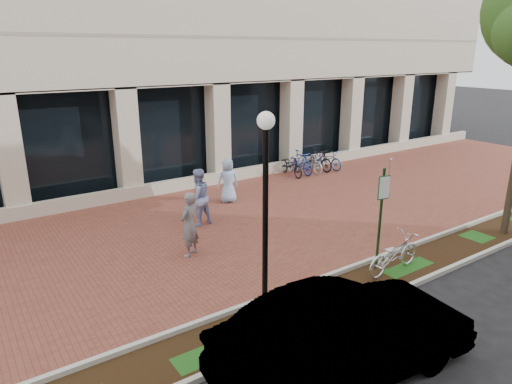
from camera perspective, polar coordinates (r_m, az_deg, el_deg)
ground at (r=15.27m, az=-1.90°, el=-3.87°), size 120.00×120.00×0.00m
brick_plaza at (r=15.27m, az=-1.90°, el=-3.85°), size 40.00×9.00×0.01m
planting_strip at (r=11.59m, az=12.52°, el=-11.55°), size 40.00×1.50×0.01m
curb_plaza_side at (r=12.02m, az=9.91°, el=-9.98°), size 40.00×0.12×0.12m
curb_street_side at (r=11.15m, az=15.39°, el=-12.72°), size 40.00×0.12×0.12m
parking_sign at (r=11.95m, az=15.42°, el=-1.88°), size 0.34×0.07×2.74m
lamppost at (r=9.30m, az=1.18°, el=-1.74°), size 0.36×0.36×4.41m
locked_bicycle at (r=12.38m, az=16.85°, el=-7.40°), size 1.94×0.76×1.00m
pedestrian_left at (r=12.73m, az=-8.35°, el=-4.04°), size 0.81×0.74×1.85m
pedestrian_mid at (r=14.92m, az=-7.27°, el=-0.66°), size 0.99×0.80×1.90m
pedestrian_right at (r=17.10m, az=-3.52°, el=1.43°), size 0.92×0.70×1.68m
bollard at (r=21.03m, az=16.42°, el=2.82°), size 0.12×0.12×0.97m
bike_rack_cluster at (r=21.58m, az=6.70°, el=3.81°), size 3.04×1.91×1.08m
sedan_near_curb at (r=8.44m, az=11.14°, el=-17.16°), size 4.96×2.17×1.59m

